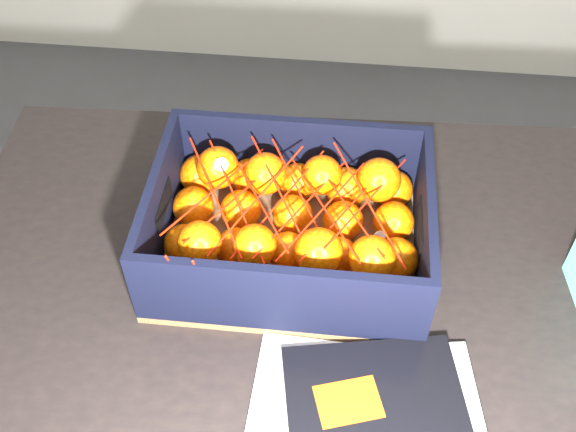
# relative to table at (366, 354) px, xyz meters

# --- Properties ---
(table) EXTENTS (1.23, 0.85, 0.75)m
(table) POSITION_rel_table_xyz_m (0.00, 0.00, 0.00)
(table) COLOR black
(table) RESTS_ON ground
(produce_crate) EXTENTS (0.37, 0.28, 0.13)m
(produce_crate) POSITION_rel_table_xyz_m (-0.12, 0.10, 0.14)
(produce_crate) COLOR brown
(produce_crate) RESTS_ON table
(clementine_heap) EXTENTS (0.35, 0.26, 0.11)m
(clementine_heap) POSITION_rel_table_xyz_m (-0.12, 0.10, 0.15)
(clementine_heap) COLOR #E95604
(clementine_heap) RESTS_ON produce_crate
(mesh_net) EXTENTS (0.31, 0.25, 0.09)m
(mesh_net) POSITION_rel_table_xyz_m (-0.13, 0.09, 0.20)
(mesh_net) COLOR red
(mesh_net) RESTS_ON clementine_heap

